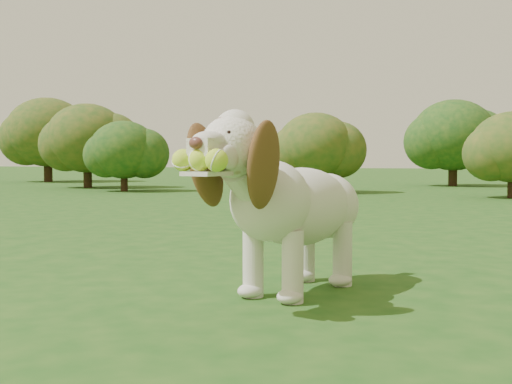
% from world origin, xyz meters
% --- Properties ---
extents(ground, '(80.00, 80.00, 0.00)m').
position_xyz_m(ground, '(0.00, 0.00, 0.00)').
color(ground, '#194914').
rests_on(ground, ground).
extents(dog, '(0.68, 1.28, 0.84)m').
position_xyz_m(dog, '(0.57, 0.21, 0.45)').
color(dog, silver).
rests_on(dog, ground).
extents(shrub_a, '(1.33, 1.33, 1.38)m').
position_xyz_m(shrub_a, '(-5.05, 8.36, 0.81)').
color(shrub_a, '#382314').
rests_on(shrub_a, ground).
extents(shrub_g, '(2.23, 2.23, 2.31)m').
position_xyz_m(shrub_g, '(-9.68, 12.23, 1.36)').
color(shrub_g, '#382314').
rests_on(shrub_g, ground).
extents(shrub_e, '(1.78, 1.78, 1.84)m').
position_xyz_m(shrub_e, '(-6.60, 9.47, 1.08)').
color(shrub_e, '#382314').
rests_on(shrub_e, ground).
extents(shrub_i, '(1.94, 1.94, 2.01)m').
position_xyz_m(shrub_i, '(0.97, 12.92, 1.18)').
color(shrub_i, '#382314').
rests_on(shrub_i, ground).
extents(shrub_b, '(1.44, 1.44, 1.50)m').
position_xyz_m(shrub_b, '(-1.39, 9.04, 0.88)').
color(shrub_b, '#382314').
rests_on(shrub_b, ground).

